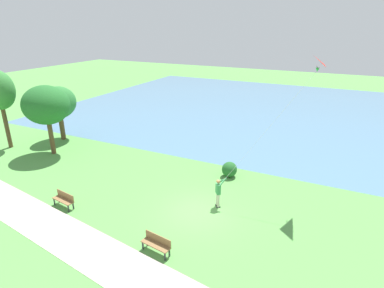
{
  "coord_description": "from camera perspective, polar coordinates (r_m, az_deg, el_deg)",
  "views": [
    {
      "loc": [
        -13.92,
        -6.45,
        10.03
      ],
      "look_at": [
        0.53,
        0.59,
        3.85
      ],
      "focal_mm": 29.54,
      "sensor_mm": 36.0,
      "label": 1
    }
  ],
  "objects": [
    {
      "name": "ground_plane",
      "position": [
        18.33,
        0.96,
        -12.15
      ],
      "size": [
        120.0,
        120.0,
        0.0
      ],
      "primitive_type": "plane",
      "color": "#569947"
    },
    {
      "name": "lake_water",
      "position": [
        41.05,
        10.51,
        6.53
      ],
      "size": [
        36.0,
        44.0,
        0.01
      ],
      "primitive_type": "cube",
      "color": "teal",
      "rests_on": "ground"
    },
    {
      "name": "walkway_path",
      "position": [
        15.69,
        -14.97,
        -19.53
      ],
      "size": [
        6.95,
        32.01,
        0.02
      ],
      "primitive_type": "cube",
      "rotation": [
        0.0,
        0.0,
        -0.14
      ],
      "color": "#B7AD99",
      "rests_on": "ground"
    },
    {
      "name": "person_kite_flyer",
      "position": [
        18.35,
        4.8,
        -8.36
      ],
      "size": [
        0.56,
        0.61,
        1.83
      ],
      "color": "#232328",
      "rests_on": "ground"
    },
    {
      "name": "flying_kite",
      "position": [
        18.22,
        20.85,
        13.23
      ],
      "size": [
        3.62,
        4.01,
        6.61
      ],
      "color": "red"
    },
    {
      "name": "park_bench_near_walkway",
      "position": [
        15.4,
        -6.41,
        -17.31
      ],
      "size": [
        0.65,
        1.55,
        0.88
      ],
      "color": "olive",
      "rests_on": "ground"
    },
    {
      "name": "park_bench_far_walkway",
      "position": [
        19.99,
        -22.11,
        -9.13
      ],
      "size": [
        0.65,
        1.55,
        0.88
      ],
      "color": "olive",
      "rests_on": "ground"
    },
    {
      "name": "tree_treeline_center",
      "position": [
        30.61,
        -23.0,
        6.85
      ],
      "size": [
        3.32,
        2.79,
        4.86
      ],
      "color": "brown",
      "rests_on": "ground"
    },
    {
      "name": "tree_lakeside_far",
      "position": [
        27.23,
        -24.86,
        6.36
      ],
      "size": [
        3.44,
        3.75,
        5.59
      ],
      "color": "brown",
      "rests_on": "ground"
    },
    {
      "name": "lakeside_shrub",
      "position": [
        22.1,
        6.77,
        -4.58
      ],
      "size": [
        1.1,
        1.04,
        1.07
      ],
      "primitive_type": "ellipsoid",
      "color": "#236028",
      "rests_on": "ground"
    }
  ]
}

